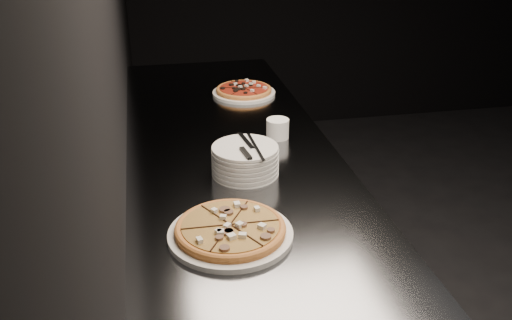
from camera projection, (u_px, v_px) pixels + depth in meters
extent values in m
cube|color=black|center=(111.00, 23.00, 1.73)|extent=(0.02, 5.00, 2.80)
cube|color=slate|center=(236.00, 266.00, 2.20)|extent=(0.70, 2.40, 0.90)
cube|color=slate|center=(234.00, 159.00, 2.00)|extent=(0.74, 2.44, 0.02)
cylinder|color=silver|center=(231.00, 235.00, 1.53)|extent=(0.34, 0.34, 0.02)
cylinder|color=#D2843F|center=(230.00, 230.00, 1.53)|extent=(0.30, 0.30, 0.01)
torus|color=#D2843F|center=(230.00, 228.00, 1.52)|extent=(0.31, 0.31, 0.02)
cylinder|color=gold|center=(230.00, 226.00, 1.52)|extent=(0.27, 0.27, 0.01)
cylinder|color=silver|center=(244.00, 93.00, 2.60)|extent=(0.29, 0.29, 0.01)
cylinder|color=#D2843F|center=(244.00, 91.00, 2.59)|extent=(0.29, 0.29, 0.01)
torus|color=#D2843F|center=(244.00, 89.00, 2.59)|extent=(0.29, 0.29, 0.02)
cylinder|color=#9F2717|center=(244.00, 88.00, 2.59)|extent=(0.25, 0.25, 0.01)
cylinder|color=silver|center=(245.00, 171.00, 1.87)|extent=(0.22, 0.22, 0.02)
cylinder|color=silver|center=(245.00, 167.00, 1.87)|extent=(0.22, 0.22, 0.02)
cylinder|color=silver|center=(245.00, 162.00, 1.86)|extent=(0.22, 0.22, 0.02)
cylinder|color=silver|center=(245.00, 158.00, 1.85)|extent=(0.22, 0.22, 0.02)
cylinder|color=silver|center=(245.00, 153.00, 1.85)|extent=(0.22, 0.22, 0.02)
cylinder|color=silver|center=(245.00, 149.00, 1.84)|extent=(0.22, 0.22, 0.02)
cube|color=#B9BAC0|center=(246.00, 141.00, 1.88)|extent=(0.04, 0.14, 0.00)
cube|color=black|center=(246.00, 153.00, 1.78)|extent=(0.03, 0.09, 0.01)
cube|color=#B9BAC0|center=(256.00, 147.00, 1.83)|extent=(0.05, 0.21, 0.00)
cylinder|color=white|center=(278.00, 129.00, 2.13)|extent=(0.08, 0.08, 0.07)
cylinder|color=black|center=(278.00, 122.00, 2.12)|extent=(0.07, 0.07, 0.01)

